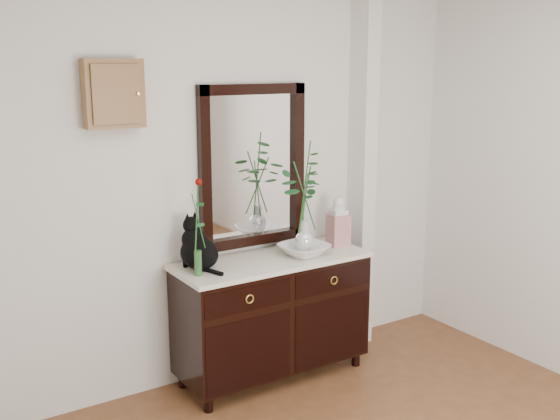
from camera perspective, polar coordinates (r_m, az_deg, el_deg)
wall_back at (r=4.42m, az=-3.55°, el=2.58°), size 3.60×0.04×2.70m
pilaster at (r=4.92m, az=7.14°, el=3.54°), size 0.12×0.20×2.70m
sideboard at (r=4.50m, az=-0.70°, el=-8.81°), size 1.33×0.52×0.82m
wall_mirror at (r=4.44m, az=-2.36°, el=3.83°), size 0.80×0.06×1.10m
key_cabinet at (r=3.97m, az=-14.29°, el=9.79°), size 0.35×0.10×0.40m
cat at (r=4.15m, az=-7.07°, el=-2.85°), size 0.32×0.35×0.34m
lotus_bowl at (r=4.43m, az=2.12°, el=-3.48°), size 0.37×0.37×0.08m
vase_branches at (r=4.35m, az=2.16°, el=1.16°), size 0.47×0.47×0.77m
bud_vase_rose at (r=3.98m, az=-7.24°, el=-1.46°), size 0.10×0.10×0.62m
ginger_jar at (r=4.66m, az=5.11°, el=-0.91°), size 0.15×0.15×0.36m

